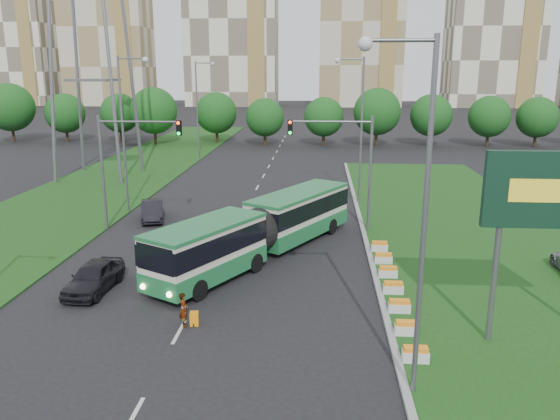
# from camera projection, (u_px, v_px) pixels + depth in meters

# --- Properties ---
(ground) EXTENTS (360.00, 360.00, 0.00)m
(ground) POSITION_uv_depth(u_px,v_px,m) (263.00, 282.00, 29.09)
(ground) COLOR black
(ground) RESTS_ON ground
(grass_median) EXTENTS (14.00, 60.00, 0.15)m
(grass_median) POSITION_uv_depth(u_px,v_px,m) (471.00, 240.00, 35.89)
(grass_median) COLOR #164313
(grass_median) RESTS_ON ground
(median_kerb) EXTENTS (0.30, 60.00, 0.18)m
(median_kerb) POSITION_uv_depth(u_px,v_px,m) (365.00, 238.00, 36.38)
(median_kerb) COLOR gray
(median_kerb) RESTS_ON ground
(left_verge) EXTENTS (12.00, 110.00, 0.10)m
(left_verge) POSITION_uv_depth(u_px,v_px,m) (109.00, 183.00, 54.49)
(left_verge) COLOR #164313
(left_verge) RESTS_ON ground
(lane_markings) EXTENTS (0.20, 100.00, 0.01)m
(lane_markings) POSITION_uv_depth(u_px,v_px,m) (252.00, 197.00, 48.63)
(lane_markings) COLOR #B8BAB2
(lane_markings) RESTS_ON ground
(flower_planters) EXTENTS (1.10, 13.70, 0.60)m
(flower_planters) POSITION_uv_depth(u_px,v_px,m) (393.00, 287.00, 27.16)
(flower_planters) COLOR silver
(flower_planters) RESTS_ON grass_median
(traffic_mast_median) EXTENTS (5.76, 0.32, 8.00)m
(traffic_mast_median) POSITION_uv_depth(u_px,v_px,m) (347.00, 155.00, 37.09)
(traffic_mast_median) COLOR slate
(traffic_mast_median) RESTS_ON ground
(traffic_mast_left) EXTENTS (5.76, 0.32, 8.00)m
(traffic_mast_left) POSITION_uv_depth(u_px,v_px,m) (124.00, 155.00, 37.19)
(traffic_mast_left) COLOR slate
(traffic_mast_left) RESTS_ON ground
(street_lamps) EXTENTS (36.00, 60.00, 12.00)m
(street_lamps) POSITION_uv_depth(u_px,v_px,m) (233.00, 144.00, 37.47)
(street_lamps) COLOR slate
(street_lamps) RESTS_ON ground
(tree_line) EXTENTS (120.00, 8.00, 9.00)m
(tree_line) POSITION_uv_depth(u_px,v_px,m) (368.00, 115.00, 80.41)
(tree_line) COLOR #124416
(tree_line) RESTS_ON ground
(apartment_tower_west) EXTENTS (26.00, 15.00, 48.00)m
(apartment_tower_west) POSITION_uv_depth(u_px,v_px,m) (107.00, 28.00, 172.61)
(apartment_tower_west) COLOR beige
(apartment_tower_west) RESTS_ON ground
(apartment_tower_cwest) EXTENTS (28.00, 15.00, 52.00)m
(apartment_tower_cwest) POSITION_uv_depth(u_px,v_px,m) (232.00, 20.00, 169.31)
(apartment_tower_cwest) COLOR silver
(apartment_tower_cwest) RESTS_ON ground
(apartment_tower_ceast) EXTENTS (25.00, 15.00, 50.00)m
(apartment_tower_ceast) POSITION_uv_depth(u_px,v_px,m) (361.00, 23.00, 166.75)
(apartment_tower_ceast) COLOR beige
(apartment_tower_ceast) RESTS_ON ground
(apartment_tower_east) EXTENTS (27.00, 15.00, 47.00)m
(apartment_tower_east) POSITION_uv_depth(u_px,v_px,m) (495.00, 27.00, 164.33)
(apartment_tower_east) COLOR silver
(apartment_tower_east) RESTS_ON ground
(midrise_west) EXTENTS (22.00, 14.00, 36.00)m
(midrise_west) POSITION_uv_depth(u_px,v_px,m) (18.00, 48.00, 176.20)
(midrise_west) COLOR silver
(midrise_west) RESTS_ON ground
(articulated_bus) EXTENTS (2.68, 17.20, 2.83)m
(articulated_bus) POSITION_uv_depth(u_px,v_px,m) (256.00, 228.00, 32.74)
(articulated_bus) COLOR beige
(articulated_bus) RESTS_ON ground
(car_left_near) EXTENTS (2.06, 4.58, 1.53)m
(car_left_near) POSITION_uv_depth(u_px,v_px,m) (94.00, 277.00, 27.72)
(car_left_near) COLOR black
(car_left_near) RESTS_ON ground
(car_left_far) EXTENTS (2.70, 4.65, 1.45)m
(car_left_far) POSITION_uv_depth(u_px,v_px,m) (152.00, 210.00, 40.99)
(car_left_far) COLOR black
(car_left_far) RESTS_ON ground
(pedestrian) EXTENTS (0.56, 0.67, 1.56)m
(pedestrian) POSITION_uv_depth(u_px,v_px,m) (184.00, 310.00, 23.87)
(pedestrian) COLOR gray
(pedestrian) RESTS_ON ground
(shopping_trolley) EXTENTS (0.37, 0.39, 0.63)m
(shopping_trolley) POSITION_uv_depth(u_px,v_px,m) (194.00, 319.00, 24.05)
(shopping_trolley) COLOR orange
(shopping_trolley) RESTS_ON ground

